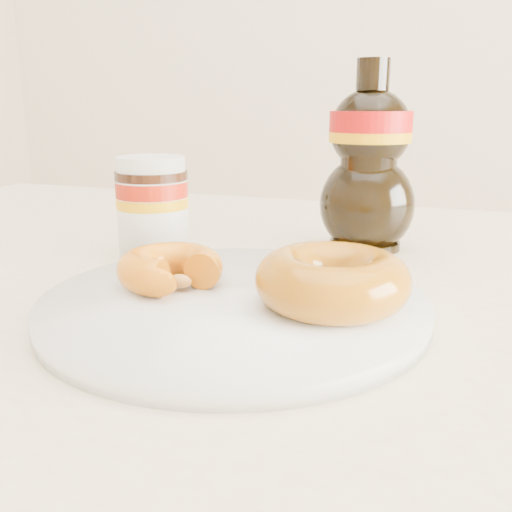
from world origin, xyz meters
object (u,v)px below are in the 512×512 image
(donut_bitten, at_px, (170,268))
(nutella_jar, at_px, (153,203))
(dark_jar, at_px, (164,198))
(syrup_bottle, at_px, (369,157))
(dining_table, at_px, (259,355))
(plate, at_px, (234,304))
(donut_whole, at_px, (332,280))

(donut_bitten, height_order, nutella_jar, nutella_jar)
(dark_jar, bearing_deg, donut_bitten, -59.70)
(syrup_bottle, bearing_deg, nutella_jar, -150.97)
(dining_table, distance_m, plate, 0.14)
(nutella_jar, height_order, dark_jar, nutella_jar)
(donut_bitten, xyz_separation_m, syrup_bottle, (0.12, 0.25, 0.07))
(donut_bitten, height_order, syrup_bottle, syrup_bottle)
(syrup_bottle, distance_m, dark_jar, 0.28)
(donut_whole, distance_m, dark_jar, 0.39)
(plate, height_order, dark_jar, dark_jar)
(nutella_jar, relative_size, dark_jar, 1.33)
(nutella_jar, xyz_separation_m, syrup_bottle, (0.21, 0.12, 0.05))
(plate, height_order, donut_whole, donut_whole)
(nutella_jar, xyz_separation_m, dark_jar, (-0.06, 0.13, -0.02))
(donut_whole, bearing_deg, dark_jar, 137.64)
(donut_bitten, distance_m, dark_jar, 0.31)
(donut_whole, height_order, nutella_jar, nutella_jar)
(donut_bitten, xyz_separation_m, nutella_jar, (-0.09, 0.13, 0.03))
(plate, relative_size, donut_bitten, 3.47)
(donut_whole, relative_size, syrup_bottle, 0.55)
(plate, bearing_deg, nutella_jar, 138.25)
(nutella_jar, bearing_deg, plate, -41.75)
(dining_table, relative_size, dark_jar, 17.14)
(dining_table, relative_size, nutella_jar, 12.92)
(donut_whole, xyz_separation_m, syrup_bottle, (-0.02, 0.25, 0.07))
(donut_whole, bearing_deg, syrup_bottle, 94.22)
(donut_bitten, height_order, dark_jar, dark_jar)
(donut_bitten, relative_size, nutella_jar, 0.81)
(plate, xyz_separation_m, dark_jar, (-0.21, 0.27, 0.03))
(donut_whole, xyz_separation_m, dark_jar, (-0.29, 0.27, 0.00))
(dining_table, xyz_separation_m, plate, (0.02, -0.10, 0.09))
(syrup_bottle, bearing_deg, dining_table, -116.85)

